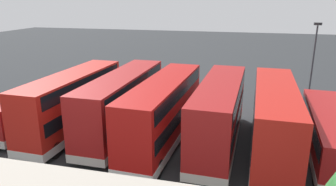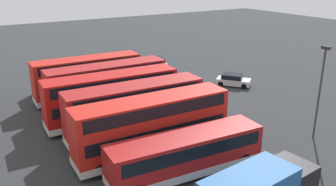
{
  "view_description": "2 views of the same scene",
  "coord_description": "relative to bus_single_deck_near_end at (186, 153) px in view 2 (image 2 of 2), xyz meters",
  "views": [
    {
      "loc": [
        -5.37,
        30.95,
        9.9
      ],
      "look_at": [
        1.37,
        4.46,
        1.74
      ],
      "focal_mm": 33.82,
      "sensor_mm": 36.0,
      "label": 1
    },
    {
      "loc": [
        -28.66,
        22.31,
        13.35
      ],
      "look_at": [
        0.81,
        4.49,
        1.44
      ],
      "focal_mm": 38.44,
      "sensor_mm": 36.0,
      "label": 2
    }
  ],
  "objects": [
    {
      "name": "bus_double_decker_sixth",
      "position": [
        18.11,
        0.49,
        0.83
      ],
      "size": [
        2.94,
        11.39,
        4.55
      ],
      "color": "red",
      "rests_on": "ground"
    },
    {
      "name": "bus_single_deck_seventh",
      "position": [
        21.68,
        -0.27,
        -0.0
      ],
      "size": [
        3.02,
        10.88,
        2.95
      ],
      "color": "#A51919",
      "rests_on": "ground"
    },
    {
      "name": "lamp_post_tall",
      "position": [
        -0.74,
        -12.35,
        2.92
      ],
      "size": [
        0.7,
        0.3,
        7.73
      ],
      "color": "#38383D",
      "rests_on": "ground"
    },
    {
      "name": "car_small_green",
      "position": [
        13.54,
        -15.92,
        -0.92
      ],
      "size": [
        4.22,
        3.89,
        1.43
      ],
      "color": "silver",
      "rests_on": "ground"
    },
    {
      "name": "car_hatchback_silver",
      "position": [
        25.81,
        -12.35,
        -0.92
      ],
      "size": [
        4.27,
        2.52,
        1.43
      ],
      "color": "silver",
      "rests_on": "ground"
    },
    {
      "name": "bus_single_deck_near_end",
      "position": [
        0.0,
        0.0,
        0.0
      ],
      "size": [
        3.27,
        11.16,
        2.95
      ],
      "color": "#A51919",
      "rests_on": "ground"
    },
    {
      "name": "bus_double_decker_fourth",
      "position": [
        10.95,
        0.7,
        0.83
      ],
      "size": [
        3.15,
        12.17,
        4.55
      ],
      "color": "#B71411",
      "rests_on": "ground"
    },
    {
      "name": "bus_double_decker_second",
      "position": [
        3.58,
        0.6,
        0.83
      ],
      "size": [
        2.88,
        12.01,
        4.55
      ],
      "color": "red",
      "rests_on": "ground"
    },
    {
      "name": "ground_plane",
      "position": [
        10.89,
        -10.13,
        -1.62
      ],
      "size": [
        140.0,
        140.0,
        0.0
      ],
      "primitive_type": "plane",
      "color": "#2D3033"
    },
    {
      "name": "bus_double_decker_third",
      "position": [
        7.13,
        0.27,
        0.83
      ],
      "size": [
        2.98,
        11.71,
        4.55
      ],
      "color": "#A51919",
      "rests_on": "ground"
    },
    {
      "name": "bus_double_decker_fifth",
      "position": [
        14.37,
        -0.22,
        0.83
      ],
      "size": [
        2.76,
        11.98,
        4.55
      ],
      "color": "#A51919",
      "rests_on": "ground"
    }
  ]
}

